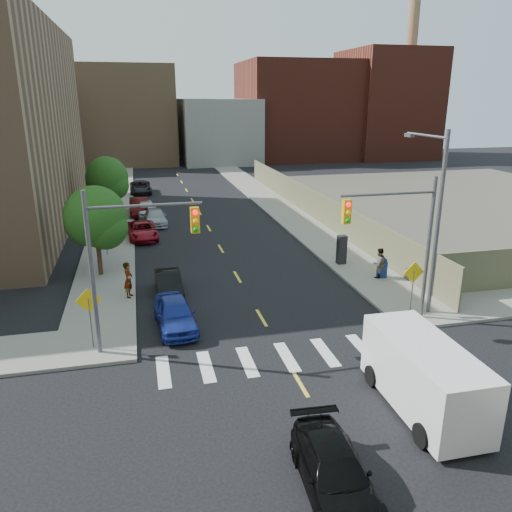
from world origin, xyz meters
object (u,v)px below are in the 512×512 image
parked_car_silver (155,217)px  payphone (342,250)px  parked_car_red (142,230)px  parked_car_maroon (139,207)px  parked_car_black (169,283)px  cargo_van (422,373)px  parked_car_grey (140,187)px  parked_car_white (146,208)px  black_sedan (334,472)px  pedestrian_west (128,280)px  mailbox (382,268)px  parked_car_blue (175,314)px  pedestrian_east (379,263)px

parked_car_silver → payphone: bearing=-52.7°
parked_car_red → parked_car_maroon: bearing=86.1°
parked_car_black → cargo_van: (7.80, -12.55, 0.68)m
parked_car_grey → payphone: (12.09, -28.62, 0.38)m
parked_car_black → parked_car_grey: bearing=90.4°
parked_car_white → black_sedan: 35.22m
parked_car_maroon → parked_car_white: bearing=-50.3°
parked_car_maroon → pedestrian_west: 20.46m
parked_car_grey → mailbox: (13.41, -31.61, 0.07)m
parked_car_maroon → parked_car_silver: bearing=-72.0°
cargo_van → pedestrian_west: (-9.90, 12.28, -0.19)m
mailbox → parked_car_blue: bearing=-158.2°
parked_car_white → mailbox: 23.92m
parked_car_maroon → payphone: (12.40, -17.82, 0.31)m
parked_car_white → mailbox: (13.08, -20.02, 0.04)m
cargo_van → pedestrian_east: cargo_van is taller
parked_car_red → pedestrian_east: (13.40, -12.45, 0.41)m
parked_car_maroon → parked_car_red: bearing=-89.0°
pedestrian_west → pedestrian_east: (14.31, -0.34, -0.07)m
parked_car_white → pedestrian_east: (12.87, -20.00, 0.33)m
parked_car_blue → parked_car_red: (-1.18, 16.14, -0.08)m
parked_car_white → black_sedan: (4.05, -34.98, -0.09)m
parked_car_blue → parked_car_white: (-0.65, 23.69, 0.00)m
parked_car_blue → cargo_van: cargo_van is taller
parked_car_maroon → parked_car_grey: size_ratio=0.93×
parked_car_white → mailbox: parked_car_white is taller
payphone → mailbox: bearing=-69.6°
black_sedan → pedestrian_west: (-5.50, 15.32, 0.49)m
payphone → parked_car_black: bearing=-171.7°
parked_car_grey → cargo_van: (8.79, -43.52, 0.62)m
parked_car_red → payphone: bearing=-42.4°
parked_car_grey → black_sedan: parked_car_grey is taller
parked_car_grey → mailbox: mailbox is taller
parked_car_white → pedestrian_west: pedestrian_west is taller
cargo_van → parked_car_black: bearing=122.5°
parked_car_black → pedestrian_west: (-2.10, -0.28, 0.49)m
parked_car_silver → black_sedan: size_ratio=1.00×
cargo_van → parked_car_white: bearing=105.4°
parked_car_grey → black_sedan: size_ratio=1.14×
pedestrian_west → parked_car_silver: bearing=6.5°
cargo_van → payphone: (3.30, 14.89, -0.23)m
cargo_van → pedestrian_west: 15.77m
parked_car_blue → cargo_van: 11.37m
parked_car_black → parked_car_silver: parked_car_black is taller
black_sedan → payphone: 19.53m
mailbox → payphone: 3.28m
parked_car_silver → parked_car_maroon: bearing=106.2°
cargo_van → pedestrian_west: cargo_van is taller
parked_car_maroon → mailbox: size_ratio=3.70×
parked_car_red → parked_car_grey: 19.13m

